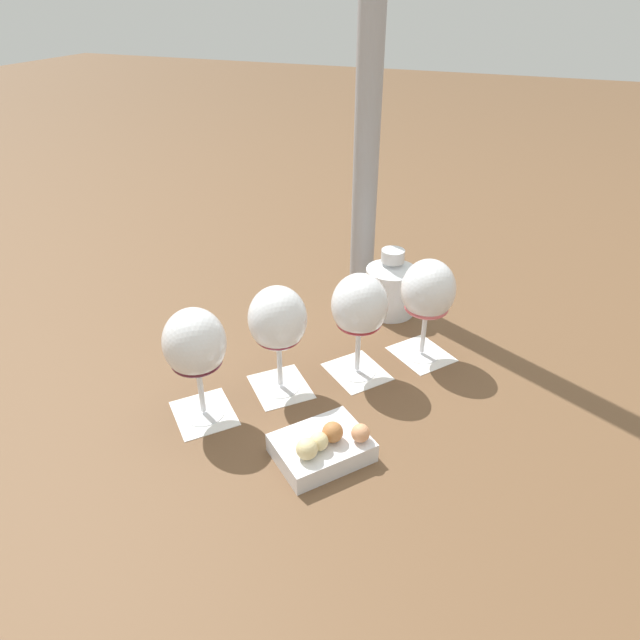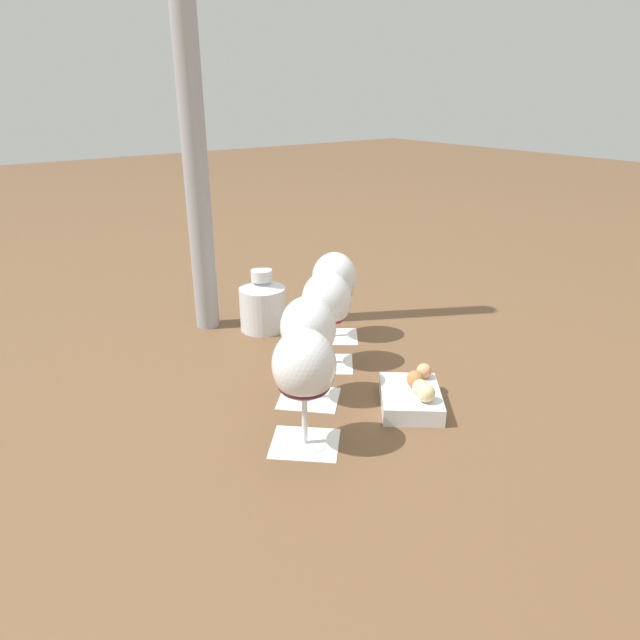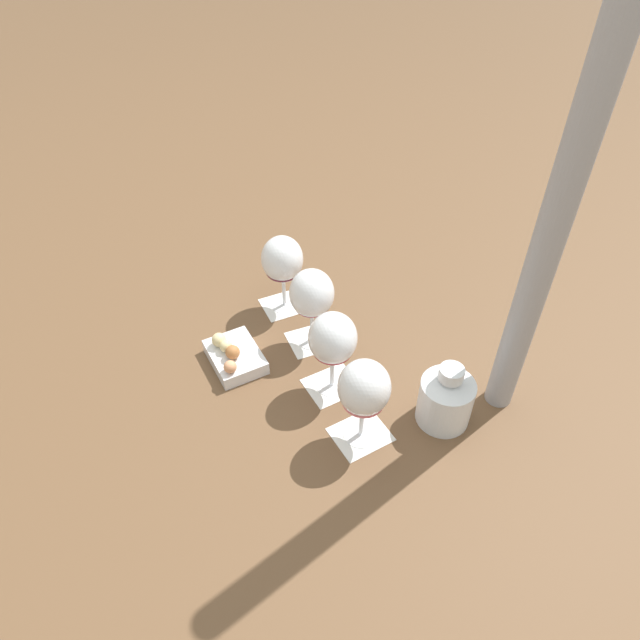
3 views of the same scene
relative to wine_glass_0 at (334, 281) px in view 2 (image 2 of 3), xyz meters
name	(u,v)px [view 2 (image 2 of 3)]	position (x,y,z in m)	size (l,w,h in m)	color
ground_plane	(320,381)	(0.15, -0.15, -0.13)	(8.00, 8.00, 0.00)	brown
tasting_card_0	(334,336)	(0.00, 0.00, -0.13)	(0.14, 0.14, 0.00)	white
tasting_card_1	(326,363)	(0.10, -0.10, -0.13)	(0.14, 0.14, 0.00)	white
tasting_card_2	(309,398)	(0.19, -0.21, -0.13)	(0.14, 0.14, 0.00)	white
tasting_card_3	(305,443)	(0.30, -0.30, -0.13)	(0.14, 0.14, 0.00)	white
wine_glass_0	(334,281)	(0.00, 0.00, 0.00)	(0.10, 0.10, 0.20)	white
wine_glass_1	(327,303)	(0.10, -0.10, 0.00)	(0.10, 0.10, 0.20)	white
wine_glass_2	(308,332)	(0.19, -0.21, 0.00)	(0.10, 0.10, 0.20)	white
wine_glass_3	(304,370)	(0.30, -0.30, 0.00)	(0.10, 0.10, 0.20)	white
ceramic_vase	(263,304)	(-0.14, -0.10, -0.07)	(0.11, 0.11, 0.14)	silver
snack_dish	(412,396)	(0.32, -0.08, -0.11)	(0.17, 0.17, 0.06)	silver
umbrella_pole	(191,108)	(-0.23, -0.20, 0.36)	(0.05, 0.05, 0.98)	#99999E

